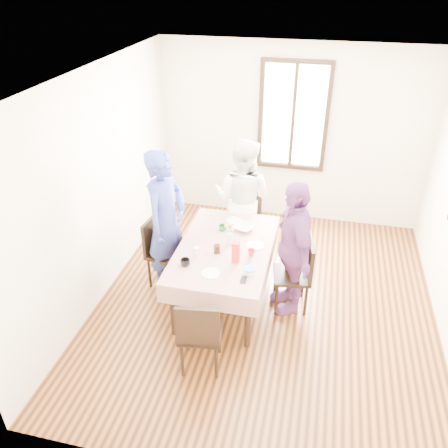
{
  "coord_description": "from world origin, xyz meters",
  "views": [
    {
      "loc": [
        0.47,
        -4.27,
        3.66
      ],
      "look_at": [
        -0.5,
        -0.08,
        1.1
      ],
      "focal_mm": 36.09,
      "sensor_mm": 36.0,
      "label": 1
    }
  ],
  "objects_px": {
    "dining_table": "(225,274)",
    "chair_right": "(292,275)",
    "chair_left": "(166,253)",
    "person_far": "(243,199)",
    "person_right": "(292,248)",
    "chair_far": "(242,223)",
    "chair_near": "(201,331)",
    "person_left": "(166,222)"
  },
  "relations": [
    {
      "from": "chair_left",
      "to": "chair_near",
      "type": "xyz_separation_m",
      "value": [
        0.79,
        -1.22,
        0.0
      ]
    },
    {
      "from": "person_far",
      "to": "chair_near",
      "type": "bearing_deg",
      "value": 100.65
    },
    {
      "from": "chair_near",
      "to": "person_far",
      "type": "xyz_separation_m",
      "value": [
        0.0,
        2.13,
        0.39
      ]
    },
    {
      "from": "chair_far",
      "to": "person_left",
      "type": "bearing_deg",
      "value": 58.91
    },
    {
      "from": "chair_far",
      "to": "chair_near",
      "type": "distance_m",
      "value": 2.15
    },
    {
      "from": "chair_right",
      "to": "person_left",
      "type": "distance_m",
      "value": 1.63
    },
    {
      "from": "chair_near",
      "to": "person_far",
      "type": "distance_m",
      "value": 2.17
    },
    {
      "from": "chair_left",
      "to": "person_far",
      "type": "distance_m",
      "value": 1.27
    },
    {
      "from": "person_left",
      "to": "person_far",
      "type": "xyz_separation_m",
      "value": [
        0.77,
        0.91,
        -0.07
      ]
    },
    {
      "from": "chair_left",
      "to": "chair_far",
      "type": "xyz_separation_m",
      "value": [
        0.79,
        0.93,
        0.0
      ]
    },
    {
      "from": "person_left",
      "to": "person_right",
      "type": "relative_size",
      "value": 1.1
    },
    {
      "from": "person_far",
      "to": "person_right",
      "type": "distance_m",
      "value": 1.27
    },
    {
      "from": "chair_left",
      "to": "chair_right",
      "type": "relative_size",
      "value": 1.0
    },
    {
      "from": "person_far",
      "to": "person_right",
      "type": "bearing_deg",
      "value": 137.99
    },
    {
      "from": "person_left",
      "to": "person_far",
      "type": "height_order",
      "value": "person_left"
    },
    {
      "from": "chair_left",
      "to": "person_right",
      "type": "distance_m",
      "value": 1.61
    },
    {
      "from": "chair_right",
      "to": "dining_table",
      "type": "bearing_deg",
      "value": 83.74
    },
    {
      "from": "chair_near",
      "to": "chair_far",
      "type": "bearing_deg",
      "value": 81.49
    },
    {
      "from": "dining_table",
      "to": "person_left",
      "type": "xyz_separation_m",
      "value": [
        -0.77,
        0.15,
        0.54
      ]
    },
    {
      "from": "chair_far",
      "to": "person_far",
      "type": "bearing_deg",
      "value": 98.51
    },
    {
      "from": "person_left",
      "to": "chair_near",
      "type": "bearing_deg",
      "value": -134.23
    },
    {
      "from": "chair_right",
      "to": "chair_near",
      "type": "distance_m",
      "value": 1.38
    },
    {
      "from": "chair_right",
      "to": "person_far",
      "type": "bearing_deg",
      "value": 28.28
    },
    {
      "from": "chair_far",
      "to": "person_right",
      "type": "distance_m",
      "value": 1.34
    },
    {
      "from": "chair_left",
      "to": "person_left",
      "type": "xyz_separation_m",
      "value": [
        0.02,
        -0.0,
        0.46
      ]
    },
    {
      "from": "chair_far",
      "to": "chair_near",
      "type": "height_order",
      "value": "same"
    },
    {
      "from": "dining_table",
      "to": "person_far",
      "type": "height_order",
      "value": "person_far"
    },
    {
      "from": "dining_table",
      "to": "chair_right",
      "type": "distance_m",
      "value": 0.8
    },
    {
      "from": "chair_left",
      "to": "person_left",
      "type": "bearing_deg",
      "value": 97.06
    },
    {
      "from": "chair_right",
      "to": "chair_far",
      "type": "height_order",
      "value": "same"
    },
    {
      "from": "dining_table",
      "to": "chair_near",
      "type": "height_order",
      "value": "chair_near"
    },
    {
      "from": "chair_left",
      "to": "person_far",
      "type": "xyz_separation_m",
      "value": [
        0.79,
        0.91,
        0.39
      ]
    },
    {
      "from": "chair_right",
      "to": "chair_near",
      "type": "height_order",
      "value": "same"
    },
    {
      "from": "chair_far",
      "to": "chair_near",
      "type": "xyz_separation_m",
      "value": [
        0.0,
        -2.15,
        0.0
      ]
    },
    {
      "from": "chair_far",
      "to": "chair_left",
      "type": "bearing_deg",
      "value": 58.15
    },
    {
      "from": "chair_left",
      "to": "chair_far",
      "type": "distance_m",
      "value": 1.22
    },
    {
      "from": "chair_left",
      "to": "dining_table",
      "type": "bearing_deg",
      "value": 86.54
    },
    {
      "from": "chair_near",
      "to": "person_left",
      "type": "distance_m",
      "value": 1.52
    },
    {
      "from": "person_far",
      "to": "person_right",
      "type": "relative_size",
      "value": 1.02
    },
    {
      "from": "chair_right",
      "to": "person_far",
      "type": "xyz_separation_m",
      "value": [
        -0.79,
        1.01,
        0.39
      ]
    },
    {
      "from": "chair_near",
      "to": "person_left",
      "type": "height_order",
      "value": "person_left"
    },
    {
      "from": "dining_table",
      "to": "person_far",
      "type": "xyz_separation_m",
      "value": [
        0.0,
        1.06,
        0.47
      ]
    }
  ]
}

